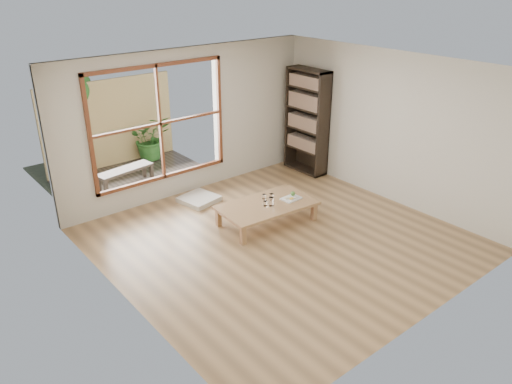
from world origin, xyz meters
TOP-DOWN VIEW (x-y plane):
  - ground at (0.00, 0.00)m, footprint 5.00×5.00m
  - low_table at (0.20, 0.55)m, footprint 1.62×1.00m
  - floor_cushion at (-0.21, 1.93)m, footprint 0.69×0.69m
  - bookshelf at (2.31, 1.81)m, footprint 0.33×0.93m
  - glass_tall at (0.21, 0.46)m, footprint 0.08×0.08m
  - glass_mid at (0.38, 0.63)m, footprint 0.07×0.07m
  - glass_short at (0.30, 0.73)m, footprint 0.06×0.06m
  - glass_small at (0.14, 0.51)m, footprint 0.06×0.06m
  - food_tray at (0.65, 0.44)m, footprint 0.32×0.23m
  - deck at (-0.60, 3.56)m, footprint 2.80×2.00m
  - garden_bench at (-0.92, 3.33)m, footprint 1.13×0.49m
  - bamboo_fence at (-0.60, 4.56)m, footprint 2.80×0.06m
  - shrub_right at (0.18, 4.35)m, footprint 0.99×0.90m
  - shrub_left at (-1.54, 4.27)m, footprint 0.61×0.52m
  - garden_tree at (-1.28, 4.86)m, footprint 1.04×0.85m

SIDE VIEW (x-z plane):
  - ground at x=0.00m, z-range 0.00..0.00m
  - deck at x=-0.60m, z-range -0.03..0.03m
  - floor_cushion at x=-0.21m, z-range 0.00..0.09m
  - low_table at x=0.20m, z-range 0.13..0.47m
  - garden_bench at x=-0.92m, z-range 0.14..0.49m
  - food_tray at x=0.65m, z-range 0.31..0.41m
  - glass_short at x=0.30m, z-range 0.34..0.42m
  - glass_small at x=0.14m, z-range 0.34..0.42m
  - glass_mid at x=0.38m, z-range 0.34..0.44m
  - glass_tall at x=0.21m, z-range 0.34..0.48m
  - shrub_right at x=0.18m, z-range 0.03..0.98m
  - shrub_left at x=-1.54m, z-range 0.02..1.01m
  - bamboo_fence at x=-0.60m, z-range 0.00..1.80m
  - bookshelf at x=2.31m, z-range 0.00..2.06m
  - garden_tree at x=-1.28m, z-range 0.52..2.74m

